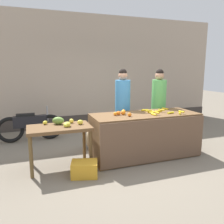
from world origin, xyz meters
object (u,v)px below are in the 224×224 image
(vendor_woman_blue_shirt, at_px, (123,109))
(produce_crate, at_px, (84,169))
(parked_motorcycle, at_px, (30,125))
(produce_sack, at_px, (92,138))
(vendor_woman_green_shirt, at_px, (158,107))

(vendor_woman_blue_shirt, relative_size, produce_crate, 4.11)
(vendor_woman_blue_shirt, xyz_separation_m, parked_motorcycle, (-2.01, 1.20, -0.51))
(parked_motorcycle, bearing_deg, produce_crate, -70.60)
(produce_crate, xyz_separation_m, produce_sack, (0.48, 1.29, 0.11))
(vendor_woman_blue_shirt, bearing_deg, produce_sack, 170.57)
(vendor_woman_green_shirt, xyz_separation_m, produce_sack, (-1.61, 0.16, -0.67))
(vendor_woman_blue_shirt, bearing_deg, parked_motorcycle, 149.24)
(vendor_woman_green_shirt, height_order, produce_sack, vendor_woman_green_shirt)
(vendor_woman_green_shirt, bearing_deg, parked_motorcycle, 156.91)
(vendor_woman_green_shirt, bearing_deg, vendor_woman_blue_shirt, 176.98)
(parked_motorcycle, distance_m, produce_sack, 1.71)
(parked_motorcycle, height_order, produce_crate, parked_motorcycle)
(vendor_woman_blue_shirt, bearing_deg, produce_crate, -135.00)
(vendor_woman_blue_shirt, bearing_deg, vendor_woman_green_shirt, -3.02)
(produce_crate, relative_size, produce_sack, 0.91)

